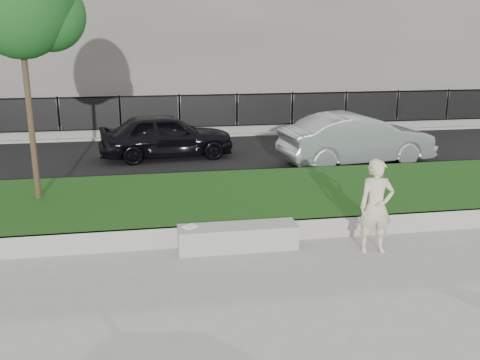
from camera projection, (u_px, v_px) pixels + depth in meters
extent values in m
plane|color=gray|center=(260.00, 265.00, 9.15)|extent=(90.00, 90.00, 0.00)
cube|color=black|center=(233.00, 202.00, 11.95)|extent=(34.00, 4.00, 0.40)
cube|color=gray|center=(249.00, 233.00, 10.09)|extent=(34.00, 0.08, 0.40)
cube|color=black|center=(206.00, 156.00, 17.22)|extent=(34.00, 7.00, 0.04)
cube|color=gray|center=(194.00, 130.00, 21.48)|extent=(34.00, 3.00, 0.12)
cube|color=slate|center=(196.00, 130.00, 20.49)|extent=(32.00, 0.30, 0.24)
cube|color=black|center=(195.00, 114.00, 20.32)|extent=(32.00, 0.04, 1.50)
cube|color=black|center=(195.00, 95.00, 20.13)|extent=(32.00, 0.05, 0.05)
cube|color=black|center=(196.00, 127.00, 20.45)|extent=(32.00, 0.05, 0.05)
cube|color=#605A54|center=(179.00, 9.00, 26.82)|extent=(34.00, 10.00, 10.00)
cube|color=gray|center=(238.00, 237.00, 9.81)|extent=(2.19, 0.55, 0.45)
imported|color=beige|center=(376.00, 207.00, 9.52)|extent=(0.67, 0.48, 1.71)
cube|color=white|center=(190.00, 226.00, 9.67)|extent=(0.30, 0.29, 0.03)
cylinder|color=#38281C|center=(26.00, 74.00, 10.86)|extent=(0.13, 0.13, 5.27)
sphere|color=#194B1D|center=(49.00, 15.00, 10.84)|extent=(1.47, 1.47, 1.47)
imported|color=black|center=(166.00, 135.00, 16.69)|extent=(4.30, 2.11, 1.41)
imported|color=#9A9CA2|center=(357.00, 139.00, 15.88)|extent=(4.75, 2.20, 1.51)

